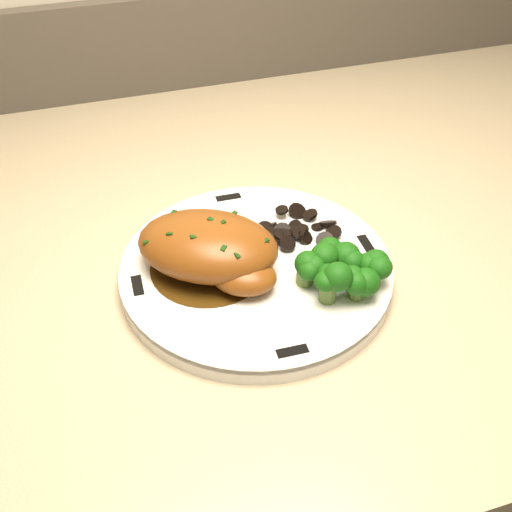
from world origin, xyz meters
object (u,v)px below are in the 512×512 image
object	(u,v)px
chicken_breast	(212,249)
broccoli_florets	(341,269)
plate	(256,271)
counter	(70,512)

from	to	relation	value
chicken_breast	broccoli_florets	bearing A→B (deg)	2.06
plate	chicken_breast	world-z (taller)	chicken_breast
chicken_breast	broccoli_florets	world-z (taller)	chicken_breast
chicken_breast	counter	bearing A→B (deg)	-168.95
broccoli_florets	counter	bearing A→B (deg)	157.97
plate	broccoli_florets	size ratio (longest dim) A/B	3.21
counter	broccoli_florets	bearing A→B (deg)	-22.03
plate	broccoli_florets	distance (m)	0.08
plate	broccoli_florets	world-z (taller)	broccoli_florets
plate	chicken_breast	distance (m)	0.05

